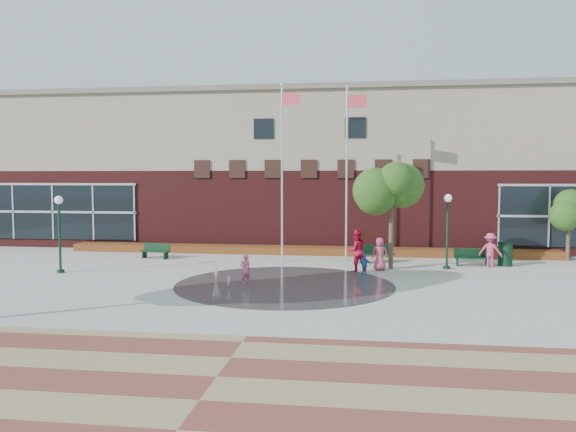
# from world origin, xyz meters

# --- Properties ---
(ground) EXTENTS (120.00, 120.00, 0.00)m
(ground) POSITION_xyz_m (0.00, 0.00, 0.00)
(ground) COLOR #666056
(ground) RESTS_ON ground
(plaza_concrete) EXTENTS (46.00, 18.00, 0.01)m
(plaza_concrete) POSITION_xyz_m (0.00, 4.00, 0.00)
(plaza_concrete) COLOR #A8A8A0
(plaza_concrete) RESTS_ON ground
(paver_band) EXTENTS (46.00, 6.00, 0.01)m
(paver_band) POSITION_xyz_m (0.00, -7.00, 0.00)
(paver_band) COLOR brown
(paver_band) RESTS_ON ground
(splash_pad) EXTENTS (8.40, 8.40, 0.01)m
(splash_pad) POSITION_xyz_m (0.00, 3.00, 0.00)
(splash_pad) COLOR #383A3D
(splash_pad) RESTS_ON ground
(library_building) EXTENTS (44.40, 10.40, 9.20)m
(library_building) POSITION_xyz_m (0.00, 17.48, 4.64)
(library_building) COLOR #541B1C
(library_building) RESTS_ON ground
(flower_bed) EXTENTS (26.00, 1.20, 0.40)m
(flower_bed) POSITION_xyz_m (0.00, 11.60, 0.00)
(flower_bed) COLOR #AB0B12
(flower_bed) RESTS_ON ground
(flagpole_left) EXTENTS (0.93, 0.47, 8.59)m
(flagpole_left) POSITION_xyz_m (-0.87, 8.59, 4.78)
(flagpole_left) COLOR silver
(flagpole_left) RESTS_ON ground
(flagpole_right) EXTENTS (1.03, 0.33, 8.57)m
(flagpole_right) POSITION_xyz_m (2.19, 9.50, 4.79)
(flagpole_right) COLOR silver
(flagpole_right) RESTS_ON ground
(lamp_left) EXTENTS (0.35, 0.35, 3.34)m
(lamp_left) POSITION_xyz_m (-9.99, 4.42, 2.08)
(lamp_left) COLOR black
(lamp_left) RESTS_ON ground
(lamp_right) EXTENTS (0.36, 0.36, 3.39)m
(lamp_right) POSITION_xyz_m (6.71, 7.69, 2.10)
(lamp_right) COLOR black
(lamp_right) RESTS_ON ground
(bench_left) EXTENTS (1.59, 0.76, 0.77)m
(bench_left) POSITION_xyz_m (-7.50, 9.07, 0.25)
(bench_left) COLOR black
(bench_left) RESTS_ON ground
(bench_mid) EXTENTS (1.83, 0.94, 0.89)m
(bench_mid) POSITION_xyz_m (3.60, 9.13, 0.29)
(bench_mid) COLOR black
(bench_mid) RESTS_ON ground
(bench_right) EXTENTS (1.61, 0.46, 0.81)m
(bench_right) POSITION_xyz_m (8.01, 8.76, 0.26)
(bench_right) COLOR black
(bench_right) RESTS_ON ground
(trash_can) EXTENTS (0.68, 0.68, 1.12)m
(trash_can) POSITION_xyz_m (9.53, 8.95, 0.57)
(trash_can) COLOR black
(trash_can) RESTS_ON ground
(tree_mid) EXTENTS (3.06, 3.06, 5.16)m
(tree_mid) POSITION_xyz_m (4.22, 7.41, 3.75)
(tree_mid) COLOR #443626
(tree_mid) RESTS_ON ground
(tree_small_right) EXTENTS (2.08, 2.08, 3.56)m
(tree_small_right) POSITION_xyz_m (13.01, 11.07, 2.60)
(tree_small_right) COLOR #443626
(tree_small_right) RESTS_ON ground
(water_jet_a) EXTENTS (0.33, 0.33, 0.64)m
(water_jet_a) POSITION_xyz_m (-2.83, 3.46, 0.00)
(water_jet_a) COLOR white
(water_jet_a) RESTS_ON ground
(water_jet_b) EXTENTS (0.19, 0.19, 0.44)m
(water_jet_b) POSITION_xyz_m (-1.96, 2.02, 0.00)
(water_jet_b) COLOR white
(water_jet_b) RESTS_ON ground
(child_splash) EXTENTS (0.51, 0.47, 1.17)m
(child_splash) POSITION_xyz_m (-1.53, 3.01, 0.58)
(child_splash) COLOR #E45C81
(child_splash) RESTS_ON ground
(adult_red) EXTENTS (1.11, 1.00, 1.86)m
(adult_red) POSITION_xyz_m (2.69, 6.47, 0.93)
(adult_red) COLOR red
(adult_red) RESTS_ON ground
(adult_pink) EXTENTS (0.75, 0.52, 1.48)m
(adult_pink) POSITION_xyz_m (3.71, 6.90, 0.74)
(adult_pink) COLOR #C34660
(adult_pink) RESTS_ON ground
(child_blue) EXTENTS (0.56, 0.31, 0.91)m
(child_blue) POSITION_xyz_m (3.05, 5.62, 0.45)
(child_blue) COLOR blue
(child_blue) RESTS_ON ground
(person_bench) EXTENTS (1.16, 0.88, 1.59)m
(person_bench) POSITION_xyz_m (8.76, 8.45, 0.79)
(person_bench) COLOR #C53B6B
(person_bench) RESTS_ON ground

